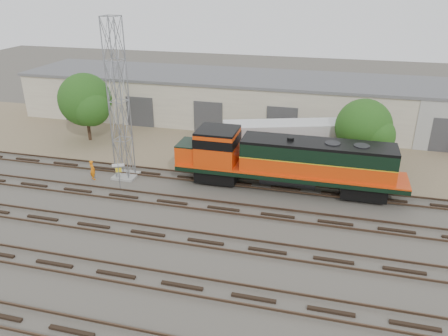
% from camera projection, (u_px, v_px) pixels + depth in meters
% --- Properties ---
extents(ground, '(140.00, 140.00, 0.00)m').
position_uv_depth(ground, '(218.00, 220.00, 30.65)').
color(ground, '#47423A').
rests_on(ground, ground).
extents(dirt_strip, '(80.00, 16.00, 0.02)m').
position_uv_depth(dirt_strip, '(257.00, 146.00, 43.94)').
color(dirt_strip, '#726047').
rests_on(dirt_strip, ground).
extents(tracks, '(80.00, 20.40, 0.28)m').
position_uv_depth(tracks, '(206.00, 242.00, 27.96)').
color(tracks, black).
rests_on(tracks, ground).
extents(warehouse, '(58.40, 10.40, 5.30)m').
position_uv_depth(warehouse, '(271.00, 101.00, 49.94)').
color(warehouse, beige).
rests_on(warehouse, ground).
extents(locomotive, '(17.96, 3.15, 4.32)m').
position_uv_depth(locomotive, '(285.00, 161.00, 34.10)').
color(locomotive, black).
rests_on(locomotive, tracks).
extents(signal_tower, '(1.92, 1.92, 13.02)m').
position_uv_depth(signal_tower, '(119.00, 104.00, 34.69)').
color(signal_tower, gray).
rests_on(signal_tower, ground).
extents(sign_post, '(0.88, 0.39, 2.28)m').
position_uv_depth(sign_post, '(119.00, 171.00, 34.36)').
color(sign_post, gray).
rests_on(sign_post, ground).
extents(worker, '(0.75, 0.66, 1.72)m').
position_uv_depth(worker, '(92.00, 170.00, 36.42)').
color(worker, orange).
rests_on(worker, ground).
extents(semi_trailer, '(12.63, 6.36, 3.84)m').
position_uv_depth(semi_trailer, '(296.00, 138.00, 39.16)').
color(semi_trailer, silver).
rests_on(semi_trailer, ground).
extents(tree_west, '(5.59, 5.32, 6.96)m').
position_uv_depth(tree_west, '(87.00, 102.00, 43.75)').
color(tree_west, '#382619').
rests_on(tree_west, ground).
extents(tree_mid, '(4.01, 3.82, 3.82)m').
position_uv_depth(tree_mid, '(224.00, 146.00, 39.51)').
color(tree_mid, '#382619').
rests_on(tree_mid, ground).
extents(tree_east, '(4.97, 4.73, 6.39)m').
position_uv_depth(tree_east, '(366.00, 129.00, 36.74)').
color(tree_east, '#382619').
rests_on(tree_east, ground).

